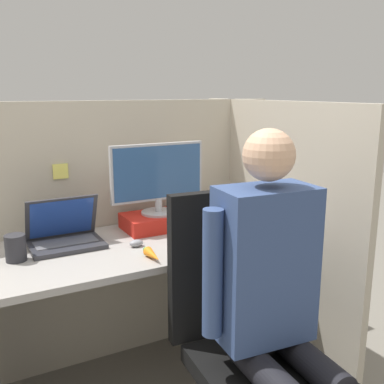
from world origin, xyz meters
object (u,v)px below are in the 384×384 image
at_px(laptop, 65,236).
at_px(pen_cup, 16,248).
at_px(paper_box, 159,221).
at_px(carrot_toy, 153,255).
at_px(monitor, 158,176).
at_px(stapler, 238,218).
at_px(office_chair, 242,331).
at_px(coffee_mug, 223,211).
at_px(person, 275,293).

height_order(laptop, pen_cup, laptop).
relative_size(paper_box, carrot_toy, 2.52).
xyz_separation_m(monitor, stapler, (0.42, -0.10, -0.25)).
relative_size(paper_box, pen_cup, 3.20).
xyz_separation_m(paper_box, office_chair, (0.03, -0.71, -0.26)).
bearing_deg(laptop, monitor, 5.62).
distance_m(laptop, coffee_mug, 0.84).
xyz_separation_m(laptop, coffee_mug, (0.84, 0.01, 0.01)).
distance_m(laptop, person, 0.99).
bearing_deg(monitor, carrot_toy, -117.42).
bearing_deg(pen_cup, monitor, 10.77).
bearing_deg(carrot_toy, stapler, 25.12).
xyz_separation_m(monitor, pen_cup, (-0.70, -0.13, -0.21)).
distance_m(stapler, coffee_mug, 0.09).
bearing_deg(laptop, pen_cup, -158.67).
height_order(paper_box, office_chair, office_chair).
height_order(paper_box, coffee_mug, coffee_mug).
bearing_deg(monitor, coffee_mug, -6.20).
relative_size(coffee_mug, pen_cup, 0.97).
distance_m(stapler, person, 0.87).
height_order(carrot_toy, coffee_mug, coffee_mug).
bearing_deg(coffee_mug, carrot_toy, -147.99).
bearing_deg(paper_box, stapler, -13.06).
distance_m(carrot_toy, office_chair, 0.47).
xyz_separation_m(office_chair, coffee_mug, (0.33, 0.67, 0.28)).
bearing_deg(coffee_mug, paper_box, 174.23).
height_order(monitor, stapler, monitor).
bearing_deg(monitor, paper_box, -90.00).
relative_size(laptop, carrot_toy, 2.26).
height_order(stapler, office_chair, office_chair).
bearing_deg(monitor, laptop, -174.38).
bearing_deg(laptop, coffee_mug, 0.55).
height_order(paper_box, person, person).
bearing_deg(paper_box, pen_cup, -169.45).
distance_m(laptop, stapler, 0.91).
bearing_deg(laptop, paper_box, 5.30).
distance_m(paper_box, coffee_mug, 0.36).
bearing_deg(carrot_toy, laptop, 128.71).
relative_size(stapler, person, 0.10).
height_order(monitor, carrot_toy, monitor).
relative_size(monitor, carrot_toy, 3.48).
distance_m(paper_box, person, 0.88).
relative_size(office_chair, pen_cup, 9.47).
xyz_separation_m(stapler, carrot_toy, (-0.63, -0.29, -0.00)).
distance_m(person, pen_cup, 1.06).
bearing_deg(person, office_chair, 94.95).
bearing_deg(person, stapler, 64.33).
relative_size(carrot_toy, office_chair, 0.13).
relative_size(person, coffee_mug, 12.22).
xyz_separation_m(paper_box, coffee_mug, (0.36, -0.04, 0.02)).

